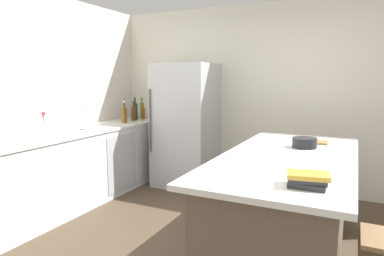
# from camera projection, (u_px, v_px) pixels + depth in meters

# --- Properties ---
(wall_rear) EXTENTS (6.00, 0.10, 2.60)m
(wall_rear) POSITION_uv_depth(u_px,v_px,m) (275.00, 98.00, 4.77)
(wall_rear) COLOR silver
(wall_rear) RESTS_ON ground_plane
(wall_left) EXTENTS (0.10, 6.00, 2.60)m
(wall_left) POSITION_uv_depth(u_px,v_px,m) (13.00, 102.00, 3.83)
(wall_left) COLOR silver
(wall_left) RESTS_ON ground_plane
(counter_run_left) EXTENTS (0.68, 2.88, 0.93)m
(counter_run_left) POSITION_uv_depth(u_px,v_px,m) (85.00, 165.00, 4.38)
(counter_run_left) COLOR silver
(counter_run_left) RESTS_ON ground_plane
(kitchen_island) EXTENTS (1.04, 2.26, 0.93)m
(kitchen_island) POSITION_uv_depth(u_px,v_px,m) (287.00, 208.00, 2.89)
(kitchen_island) COLOR brown
(kitchen_island) RESTS_ON ground_plane
(refrigerator) EXTENTS (0.82, 0.77, 1.78)m
(refrigerator) POSITION_uv_depth(u_px,v_px,m) (186.00, 125.00, 4.97)
(refrigerator) COLOR #B7BABF
(refrigerator) RESTS_ON ground_plane
(sink_faucet) EXTENTS (0.15, 0.05, 0.30)m
(sink_faucet) POSITION_uv_depth(u_px,v_px,m) (64.00, 119.00, 4.09)
(sink_faucet) COLOR silver
(sink_faucet) RESTS_ON counter_run_left
(flower_vase) EXTENTS (0.07, 0.07, 0.28)m
(flower_vase) POSITION_uv_depth(u_px,v_px,m) (44.00, 128.00, 3.76)
(flower_vase) COLOR silver
(flower_vase) RESTS_ON counter_run_left
(paper_towel_roll) EXTENTS (0.14, 0.14, 0.31)m
(paper_towel_roll) POSITION_uv_depth(u_px,v_px,m) (84.00, 119.00, 4.28)
(paper_towel_roll) COLOR gray
(paper_towel_roll) RESTS_ON counter_run_left
(olive_oil_bottle) EXTENTS (0.06, 0.06, 0.33)m
(olive_oil_bottle) POSITION_uv_depth(u_px,v_px,m) (142.00, 110.00, 5.47)
(olive_oil_bottle) COLOR olive
(olive_oil_bottle) RESTS_ON counter_run_left
(vinegar_bottle) EXTENTS (0.05, 0.05, 0.26)m
(vinegar_bottle) POSITION_uv_depth(u_px,v_px,m) (143.00, 113.00, 5.36)
(vinegar_bottle) COLOR #994C23
(vinegar_bottle) RESTS_ON counter_run_left
(wine_bottle) EXTENTS (0.07, 0.07, 0.35)m
(wine_bottle) POSITION_uv_depth(u_px,v_px,m) (135.00, 111.00, 5.29)
(wine_bottle) COLOR #19381E
(wine_bottle) RESTS_ON counter_run_left
(syrup_bottle) EXTENTS (0.07, 0.07, 0.29)m
(syrup_bottle) POSITION_uv_depth(u_px,v_px,m) (133.00, 113.00, 5.20)
(syrup_bottle) COLOR #5B3319
(syrup_bottle) RESTS_ON counter_run_left
(hot_sauce_bottle) EXTENTS (0.05, 0.05, 0.23)m
(hot_sauce_bottle) POSITION_uv_depth(u_px,v_px,m) (124.00, 115.00, 5.16)
(hot_sauce_bottle) COLOR red
(hot_sauce_bottle) RESTS_ON counter_run_left
(soda_bottle) EXTENTS (0.07, 0.07, 0.34)m
(soda_bottle) POSITION_uv_depth(u_px,v_px,m) (125.00, 113.00, 5.05)
(soda_bottle) COLOR silver
(soda_bottle) RESTS_ON counter_run_left
(whiskey_bottle) EXTENTS (0.08, 0.08, 0.29)m
(whiskey_bottle) POSITION_uv_depth(u_px,v_px,m) (124.00, 115.00, 4.93)
(whiskey_bottle) COLOR brown
(whiskey_bottle) RESTS_ON counter_run_left
(cookbook_stack) EXTENTS (0.26, 0.20, 0.08)m
(cookbook_stack) POSITION_uv_depth(u_px,v_px,m) (308.00, 180.00, 1.99)
(cookbook_stack) COLOR #2D2D33
(cookbook_stack) RESTS_ON kitchen_island
(mixing_bowl) EXTENTS (0.22, 0.22, 0.09)m
(mixing_bowl) POSITION_uv_depth(u_px,v_px,m) (304.00, 143.00, 3.13)
(mixing_bowl) COLOR black
(mixing_bowl) RESTS_ON kitchen_island
(cutting_board) EXTENTS (0.32, 0.23, 0.02)m
(cutting_board) POSITION_uv_depth(u_px,v_px,m) (312.00, 142.00, 3.39)
(cutting_board) COLOR #9E7042
(cutting_board) RESTS_ON kitchen_island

